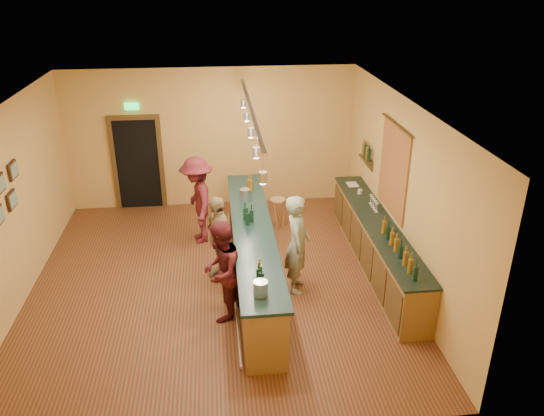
{
  "coord_description": "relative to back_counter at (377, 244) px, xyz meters",
  "views": [
    {
      "loc": [
        0.08,
        -8.21,
        5.17
      ],
      "look_at": [
        1.02,
        0.2,
        1.31
      ],
      "focal_mm": 35.0,
      "sensor_mm": 36.0,
      "label": 1
    }
  ],
  "objects": [
    {
      "name": "ceiling",
      "position": [
        -2.97,
        -0.18,
        2.71
      ],
      "size": [
        6.5,
        7.0,
        0.02
      ],
      "primitive_type": "cube",
      "color": "silver",
      "rests_on": "wall_back"
    },
    {
      "name": "tasting_bar",
      "position": [
        -2.31,
        -0.18,
        0.12
      ],
      "size": [
        0.74,
        5.1,
        1.38
      ],
      "color": "brown",
      "rests_on": "floor"
    },
    {
      "name": "bar_stool",
      "position": [
        -1.62,
        1.86,
        0.03
      ],
      "size": [
        0.32,
        0.32,
        0.66
      ],
      "rotation": [
        0.0,
        0.0,
        0.22
      ],
      "color": "#A7864B",
      "rests_on": "floor"
    },
    {
      "name": "wall_back",
      "position": [
        -2.97,
        3.32,
        1.11
      ],
      "size": [
        6.5,
        0.02,
        3.2
      ],
      "primitive_type": "cube",
      "color": "#E0A654",
      "rests_on": "floor"
    },
    {
      "name": "back_counter",
      "position": [
        0.0,
        0.0,
        0.0
      ],
      "size": [
        0.6,
        4.55,
        1.27
      ],
      "color": "brown",
      "rests_on": "floor"
    },
    {
      "name": "bottle_shelf",
      "position": [
        0.2,
        1.72,
        1.18
      ],
      "size": [
        0.17,
        0.55,
        0.54
      ],
      "color": "#4B3016",
      "rests_on": "wall_right"
    },
    {
      "name": "bartender",
      "position": [
        -1.59,
        -0.57,
        0.4
      ],
      "size": [
        0.52,
        0.7,
        1.76
      ],
      "primitive_type": "imported",
      "rotation": [
        0.0,
        0.0,
        1.4
      ],
      "color": "gray",
      "rests_on": "floor"
    },
    {
      "name": "customer_c",
      "position": [
        -3.29,
        1.45,
        0.41
      ],
      "size": [
        0.85,
        1.25,
        1.79
      ],
      "primitive_type": "imported",
      "rotation": [
        0.0,
        0.0,
        -1.4
      ],
      "color": "#59191E",
      "rests_on": "floor"
    },
    {
      "name": "doorway",
      "position": [
        -4.67,
        3.3,
        0.64
      ],
      "size": [
        1.15,
        0.09,
        2.48
      ],
      "color": "black",
      "rests_on": "wall_back"
    },
    {
      "name": "customer_a",
      "position": [
        -2.89,
        -1.22,
        0.34
      ],
      "size": [
        0.83,
        0.95,
        1.66
      ],
      "primitive_type": "imported",
      "rotation": [
        0.0,
        0.0,
        -1.86
      ],
      "color": "#59191E",
      "rests_on": "floor"
    },
    {
      "name": "pendant_track",
      "position": [
        -2.31,
        -0.18,
        2.5
      ],
      "size": [
        0.11,
        4.6,
        0.5
      ],
      "color": "silver",
      "rests_on": "ceiling"
    },
    {
      "name": "floor",
      "position": [
        -2.97,
        -0.18,
        -0.49
      ],
      "size": [
        7.0,
        7.0,
        0.0
      ],
      "primitive_type": "plane",
      "color": "#582819",
      "rests_on": "ground"
    },
    {
      "name": "wall_front",
      "position": [
        -2.97,
        -3.68,
        1.11
      ],
      "size": [
        6.5,
        0.02,
        3.2
      ],
      "primitive_type": "cube",
      "color": "#E0A654",
      "rests_on": "floor"
    },
    {
      "name": "wall_right",
      "position": [
        0.28,
        -0.18,
        1.11
      ],
      "size": [
        0.02,
        7.0,
        3.2
      ],
      "primitive_type": "cube",
      "color": "#E0A654",
      "rests_on": "floor"
    },
    {
      "name": "customer_b",
      "position": [
        -2.91,
        -0.03,
        0.31
      ],
      "size": [
        0.7,
        1.01,
        1.58
      ],
      "primitive_type": "imported",
      "rotation": [
        0.0,
        0.0,
        -1.2
      ],
      "color": "#997A51",
      "rests_on": "floor"
    },
    {
      "name": "tapestry",
      "position": [
        0.26,
        0.22,
        1.36
      ],
      "size": [
        0.03,
        1.4,
        1.6
      ],
      "primitive_type": "cube",
      "color": "maroon",
      "rests_on": "wall_right"
    },
    {
      "name": "wall_left",
      "position": [
        -6.22,
        -0.18,
        1.11
      ],
      "size": [
        0.02,
        7.0,
        3.2
      ],
      "primitive_type": "cube",
      "color": "#E0A654",
      "rests_on": "floor"
    }
  ]
}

